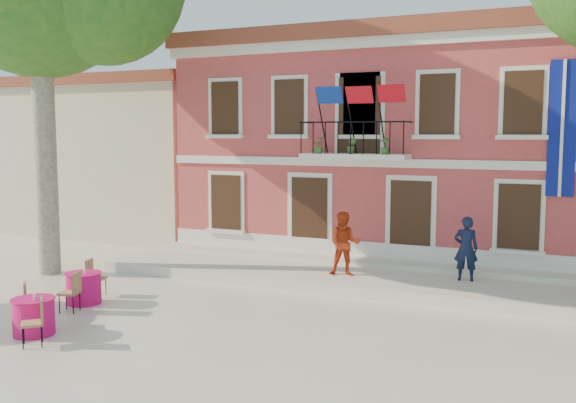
# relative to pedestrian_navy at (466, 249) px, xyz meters

# --- Properties ---
(ground) EXTENTS (90.00, 90.00, 0.00)m
(ground) POSITION_rel_pedestrian_navy_xyz_m (-5.42, -4.57, -1.16)
(ground) COLOR beige
(ground) RESTS_ON ground
(main_building) EXTENTS (13.50, 9.59, 7.50)m
(main_building) POSITION_rel_pedestrian_navy_xyz_m (-3.42, 5.42, 2.62)
(main_building) COLOR #C84848
(main_building) RESTS_ON ground
(neighbor_west) EXTENTS (9.40, 9.40, 6.40)m
(neighbor_west) POSITION_rel_pedestrian_navy_xyz_m (-14.92, 6.43, 2.06)
(neighbor_west) COLOR beige
(neighbor_west) RESTS_ON ground
(terrace) EXTENTS (14.00, 3.40, 0.30)m
(terrace) POSITION_rel_pedestrian_navy_xyz_m (-3.42, -0.17, -1.01)
(terrace) COLOR silver
(terrace) RESTS_ON ground
(pedestrian_navy) EXTENTS (0.69, 0.52, 1.71)m
(pedestrian_navy) POSITION_rel_pedestrian_navy_xyz_m (0.00, 0.00, 0.00)
(pedestrian_navy) COLOR #101935
(pedestrian_navy) RESTS_ON terrace
(pedestrian_orange) EXTENTS (1.00, 0.87, 1.76)m
(pedestrian_orange) POSITION_rel_pedestrian_navy_xyz_m (-3.12, -0.73, 0.02)
(pedestrian_orange) COLOR red
(pedestrian_orange) RESTS_ON terrace
(cafe_table_0) EXTENTS (0.95, 1.96, 0.95)m
(cafe_table_0) POSITION_rel_pedestrian_navy_xyz_m (-8.39, -5.05, -0.74)
(cafe_table_0) COLOR #E21554
(cafe_table_0) RESTS_ON ground
(cafe_table_1) EXTENTS (1.63, 1.68, 0.95)m
(cafe_table_1) POSITION_rel_pedestrian_navy_xyz_m (-7.63, -7.40, -0.74)
(cafe_table_1) COLOR #E21554
(cafe_table_1) RESTS_ON ground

